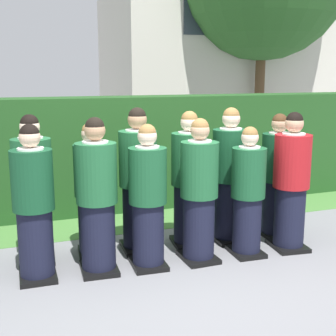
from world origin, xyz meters
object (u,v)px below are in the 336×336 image
at_px(student_rear_row_3, 189,183).
at_px(student_rear_row_5, 277,179).
at_px(student_front_row_3, 199,194).
at_px(student_front_row_1, 97,200).
at_px(student_front_row_0, 34,207).
at_px(student_front_row_4, 248,195).
at_px(student_in_red_blazer, 291,185).
at_px(student_rear_row_1, 92,193).
at_px(student_rear_row_2, 138,183).
at_px(student_rear_row_4, 230,178).
at_px(student_front_row_2, 148,200).
at_px(student_rear_row_0, 34,193).

height_order(student_rear_row_3, student_rear_row_5, student_rear_row_3).
bearing_deg(student_front_row_3, student_front_row_1, 175.79).
distance_m(student_front_row_0, student_rear_row_3, 1.90).
height_order(student_front_row_0, student_front_row_4, student_front_row_0).
xyz_separation_m(student_in_red_blazer, student_rear_row_1, (-2.30, 0.61, -0.05)).
height_order(student_front_row_3, student_rear_row_2, student_rear_row_2).
bearing_deg(student_rear_row_5, student_rear_row_4, 175.04).
xyz_separation_m(student_front_row_4, student_rear_row_1, (-1.71, 0.61, 0.02)).
bearing_deg(student_rear_row_3, student_in_red_blazer, -25.53).
relative_size(student_front_row_2, student_front_row_4, 1.04).
xyz_separation_m(student_rear_row_3, student_rear_row_5, (1.21, -0.08, -0.03)).
xyz_separation_m(student_front_row_1, student_rear_row_5, (2.43, 0.32, -0.03)).
xyz_separation_m(student_rear_row_0, student_rear_row_2, (1.20, -0.06, 0.02)).
distance_m(student_rear_row_0, student_rear_row_4, 2.39).
bearing_deg(student_front_row_1, student_front_row_3, -4.21).
relative_size(student_front_row_3, student_front_row_4, 1.07).
distance_m(student_rear_row_2, student_rear_row_3, 0.64).
bearing_deg(student_rear_row_5, student_rear_row_3, 176.02).
distance_m(student_front_row_0, student_rear_row_5, 3.09).
bearing_deg(student_in_red_blazer, student_rear_row_1, 165.04).
bearing_deg(student_in_red_blazer, student_front_row_4, 179.80).
distance_m(student_front_row_4, student_rear_row_3, 0.75).
bearing_deg(student_front_row_4, student_rear_row_3, 134.82).
bearing_deg(student_in_red_blazer, student_rear_row_3, 154.47).
bearing_deg(student_rear_row_1, student_front_row_3, -27.44).
relative_size(student_front_row_2, student_rear_row_0, 0.95).
xyz_separation_m(student_front_row_2, student_front_row_3, (0.60, -0.02, 0.02)).
bearing_deg(student_front_row_4, student_in_red_blazer, -0.20).
relative_size(student_front_row_4, student_rear_row_3, 0.91).
bearing_deg(student_rear_row_5, student_front_row_0, -174.77).
height_order(student_rear_row_2, student_rear_row_5, student_rear_row_2).
xyz_separation_m(student_front_row_2, student_rear_row_1, (-0.50, 0.55, -0.01)).
distance_m(student_front_row_3, student_rear_row_0, 1.86).
height_order(student_front_row_2, student_rear_row_3, student_rear_row_3).
height_order(student_front_row_2, student_rear_row_0, student_rear_row_0).
bearing_deg(student_rear_row_1, student_rear_row_2, -1.51).
distance_m(student_in_red_blazer, student_rear_row_4, 0.76).
xyz_separation_m(student_front_row_2, student_rear_row_3, (0.68, 0.47, 0.04)).
height_order(student_front_row_2, student_rear_row_2, student_rear_row_2).
relative_size(student_rear_row_4, student_rear_row_5, 1.05).
bearing_deg(student_rear_row_4, student_front_row_2, -160.15).
xyz_separation_m(student_front_row_1, student_rear_row_0, (-0.61, 0.53, 0.00)).
distance_m(student_front_row_0, student_front_row_1, 0.65).
bearing_deg(student_front_row_4, student_rear_row_4, 87.76).
height_order(student_front_row_1, student_rear_row_4, student_rear_row_4).
bearing_deg(student_front_row_0, student_rear_row_4, 7.99).
height_order(student_front_row_1, student_rear_row_5, student_front_row_1).
relative_size(student_front_row_1, student_rear_row_0, 1.00).
height_order(student_front_row_1, student_rear_row_3, student_front_row_1).
relative_size(student_rear_row_0, student_rear_row_4, 0.99).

